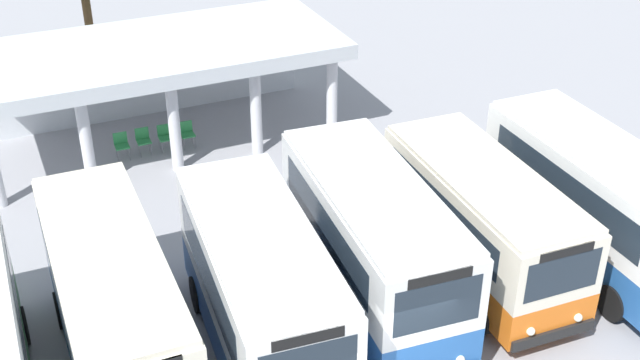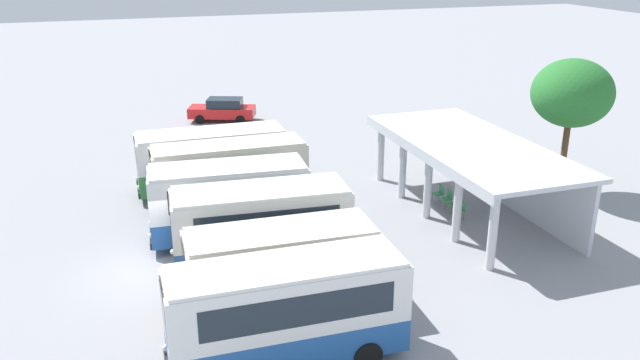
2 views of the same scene
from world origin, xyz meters
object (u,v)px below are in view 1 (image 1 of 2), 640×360
object	(u,v)px
waiting_chair_second_from_end	(143,139)
waiting_chair_fourth_seat	(187,132)
city_bus_far_end_green	(597,200)
waiting_chair_end_by_column	(121,143)
city_bus_fourth_amber	(372,240)
city_bus_fifth_blue	(481,219)
city_bus_second_in_row	(115,307)
waiting_chair_middle_seat	(165,135)
city_bus_middle_cream	(261,288)

from	to	relation	value
waiting_chair_second_from_end	waiting_chair_fourth_seat	size ratio (longest dim) A/B	1.00
city_bus_far_end_green	waiting_chair_end_by_column	distance (m)	14.53
city_bus_fourth_amber	city_bus_fifth_blue	distance (m)	3.02
city_bus_second_in_row	city_bus_fourth_amber	world-z (taller)	city_bus_fourth_amber
city_bus_fifth_blue	waiting_chair_second_from_end	xyz separation A→B (m)	(-6.23, 9.89, -1.14)
city_bus_second_in_row	waiting_chair_middle_seat	world-z (taller)	city_bus_second_in_row
city_bus_middle_cream	city_bus_fourth_amber	world-z (taller)	city_bus_fourth_amber
city_bus_fifth_blue	waiting_chair_end_by_column	distance (m)	12.10
city_bus_fourth_amber	waiting_chair_second_from_end	xyz separation A→B (m)	(-3.22, 9.85, -1.32)
city_bus_middle_cream	city_bus_fifth_blue	xyz separation A→B (m)	(6.02, 0.61, -0.17)
city_bus_far_end_green	waiting_chair_fourth_seat	bearing A→B (deg)	126.83
waiting_chair_end_by_column	city_bus_far_end_green	bearing A→B (deg)	-46.54
waiting_chair_fourth_seat	city_bus_second_in_row	bearing A→B (deg)	-113.45
city_bus_middle_cream	waiting_chair_second_from_end	xyz separation A→B (m)	(-0.20, 10.50, -1.32)
city_bus_fourth_amber	waiting_chair_fourth_seat	bearing A→B (deg)	100.42
waiting_chair_end_by_column	waiting_chair_fourth_seat	distance (m)	2.14
city_bus_fifth_blue	waiting_chair_fourth_seat	bearing A→B (deg)	116.17
city_bus_second_in_row	city_bus_middle_cream	distance (m)	3.08
city_bus_fourth_amber	city_bus_far_end_green	distance (m)	6.06
waiting_chair_second_from_end	city_bus_far_end_green	bearing A→B (deg)	-48.78
city_bus_fifth_blue	waiting_chair_end_by_column	bearing A→B (deg)	125.20
waiting_chair_middle_seat	city_bus_fifth_blue	bearing A→B (deg)	-60.71
city_bus_second_in_row	city_bus_fifth_blue	bearing A→B (deg)	-0.11
city_bus_middle_cream	waiting_chair_end_by_column	distance (m)	10.58
waiting_chair_middle_seat	waiting_chair_end_by_column	bearing A→B (deg)	179.83
city_bus_middle_cream	waiting_chair_middle_seat	size ratio (longest dim) A/B	7.83
city_bus_fourth_amber	waiting_chair_second_from_end	world-z (taller)	city_bus_fourth_amber
city_bus_fifth_blue	waiting_chair_end_by_column	size ratio (longest dim) A/B	7.70
city_bus_second_in_row	city_bus_fourth_amber	bearing A→B (deg)	0.15
city_bus_fourth_amber	waiting_chair_fourth_seat	size ratio (longest dim) A/B	8.02
city_bus_middle_cream	city_bus_far_end_green	xyz separation A→B (m)	(9.04, -0.05, -0.01)
city_bus_fifth_blue	city_bus_far_end_green	distance (m)	3.09
city_bus_middle_cream	waiting_chair_middle_seat	bearing A→B (deg)	87.22
city_bus_middle_cream	waiting_chair_second_from_end	bearing A→B (deg)	91.12
waiting_chair_middle_seat	waiting_chair_fourth_seat	bearing A→B (deg)	-4.84
city_bus_second_in_row	city_bus_far_end_green	bearing A→B (deg)	-3.23
city_bus_middle_cream	city_bus_fifth_blue	world-z (taller)	city_bus_middle_cream
city_bus_fourth_amber	city_bus_middle_cream	bearing A→B (deg)	-167.87
city_bus_fifth_blue	waiting_chair_second_from_end	bearing A→B (deg)	122.21
city_bus_fourth_amber	waiting_chair_fourth_seat	xyz separation A→B (m)	(-1.79, 9.74, -1.32)
city_bus_middle_cream	waiting_chair_fourth_seat	xyz separation A→B (m)	(1.22, 10.39, -1.32)
city_bus_second_in_row	city_bus_fifth_blue	size ratio (longest dim) A/B	1.08
waiting_chair_end_by_column	waiting_chair_middle_seat	distance (m)	1.43
city_bus_fourth_amber	waiting_chair_middle_seat	xyz separation A→B (m)	(-2.50, 9.80, -1.32)
waiting_chair_end_by_column	city_bus_fifth_blue	bearing A→B (deg)	-54.80
city_bus_second_in_row	city_bus_fourth_amber	xyz separation A→B (m)	(6.02, 0.02, 0.00)
city_bus_middle_cream	city_bus_fourth_amber	bearing A→B (deg)	12.13
waiting_chair_middle_seat	city_bus_middle_cream	bearing A→B (deg)	-92.78
city_bus_second_in_row	waiting_chair_middle_seat	xyz separation A→B (m)	(3.52, 9.82, -1.32)
city_bus_second_in_row	city_bus_fifth_blue	xyz separation A→B (m)	(9.04, -0.02, -0.18)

